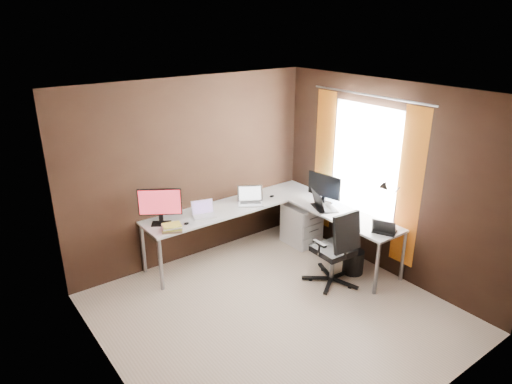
# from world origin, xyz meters

# --- Properties ---
(room) EXTENTS (3.60, 3.60, 2.50)m
(room) POSITION_xyz_m (0.34, 0.07, 1.28)
(room) COLOR #C7B29B
(room) RESTS_ON ground
(desk) EXTENTS (2.65, 2.25, 0.73)m
(desk) POSITION_xyz_m (0.84, 1.04, 0.68)
(desk) COLOR white
(desk) RESTS_ON ground
(drawer_pedestal) EXTENTS (0.42, 0.50, 0.60)m
(drawer_pedestal) POSITION_xyz_m (1.43, 1.15, 0.30)
(drawer_pedestal) COLOR white
(drawer_pedestal) RESTS_ON ground
(monitor_left) EXTENTS (0.47, 0.32, 0.47)m
(monitor_left) POSITION_xyz_m (-0.61, 1.56, 1.00)
(monitor_left) COLOR black
(monitor_left) RESTS_ON desk
(monitor_right) EXTENTS (0.16, 0.52, 0.43)m
(monitor_right) POSITION_xyz_m (1.52, 0.80, 0.98)
(monitor_right) COLOR black
(monitor_right) RESTS_ON desk
(laptop_white) EXTENTS (0.34, 0.28, 0.20)m
(laptop_white) POSITION_xyz_m (-0.06, 1.45, 0.77)
(laptop_white) COLOR white
(laptop_white) RESTS_ON desk
(laptop_silver) EXTENTS (0.43, 0.40, 0.24)m
(laptop_silver) POSITION_xyz_m (0.70, 1.43, 0.78)
(laptop_silver) COLOR silver
(laptop_silver) RESTS_ON desk
(laptop_black_big) EXTENTS (0.39, 0.45, 0.25)m
(laptop_black_big) POSITION_xyz_m (1.36, 0.68, 0.78)
(laptop_black_big) COLOR black
(laptop_black_big) RESTS_ON desk
(laptop_black_small) EXTENTS (0.30, 0.34, 0.19)m
(laptop_black_small) POSITION_xyz_m (1.44, -0.31, 0.77)
(laptop_black_small) COLOR black
(laptop_black_small) RESTS_ON desk
(book_stack) EXTENTS (0.31, 0.29, 0.08)m
(book_stack) POSITION_xyz_m (-0.60, 1.30, 0.77)
(book_stack) COLOR #8E734C
(book_stack) RESTS_ON desk
(mouse_left) EXTENTS (0.08, 0.07, 0.03)m
(mouse_left) POSITION_xyz_m (-0.37, 1.34, 0.74)
(mouse_left) COLOR black
(mouse_left) RESTS_ON desk
(mouse_corner) EXTENTS (0.09, 0.06, 0.03)m
(mouse_corner) POSITION_xyz_m (1.08, 1.43, 0.75)
(mouse_corner) COLOR black
(mouse_corner) RESTS_ON desk
(desk_lamp) EXTENTS (0.20, 0.23, 0.64)m
(desk_lamp) POSITION_xyz_m (1.48, -0.29, 1.13)
(desk_lamp) COLOR slate
(desk_lamp) RESTS_ON desk
(office_chair) EXTENTS (0.57, 0.57, 1.02)m
(office_chair) POSITION_xyz_m (1.02, 0.07, 0.30)
(office_chair) COLOR black
(office_chair) RESTS_ON ground
(wastebasket) EXTENTS (0.33, 0.33, 0.32)m
(wastebasket) POSITION_xyz_m (1.40, 0.09, 0.16)
(wastebasket) COLOR black
(wastebasket) RESTS_ON ground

